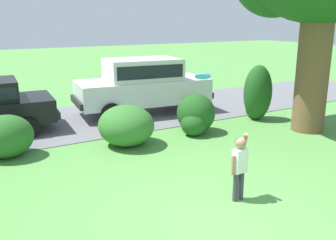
# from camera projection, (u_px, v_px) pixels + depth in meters

# --- Properties ---
(ground_plane) EXTENTS (80.00, 80.00, 0.00)m
(ground_plane) POSITION_uv_depth(u_px,v_px,m) (220.00, 216.00, 6.30)
(ground_plane) COLOR #518E42
(driveway_strip) EXTENTS (28.00, 4.40, 0.02)m
(driveway_strip) POSITION_uv_depth(u_px,v_px,m) (86.00, 120.00, 12.28)
(driveway_strip) COLOR slate
(driveway_strip) RESTS_ON ground
(shrub_centre_left) EXTENTS (1.27, 1.10, 1.04)m
(shrub_centre_left) POSITION_uv_depth(u_px,v_px,m) (6.00, 136.00, 8.89)
(shrub_centre_left) COLOR #286023
(shrub_centre_left) RESTS_ON ground
(shrub_centre) EXTENTS (1.46, 1.53, 1.07)m
(shrub_centre) POSITION_uv_depth(u_px,v_px,m) (126.00, 125.00, 9.75)
(shrub_centre) COLOR #33702B
(shrub_centre) RESTS_ON ground
(shrub_centre_right) EXTENTS (1.16, 1.21, 1.14)m
(shrub_centre_right) POSITION_uv_depth(u_px,v_px,m) (195.00, 115.00, 10.82)
(shrub_centre_right) COLOR #1E511C
(shrub_centre_right) RESTS_ON ground
(shrub_far_end) EXTENTS (0.95, 0.99, 1.80)m
(shrub_far_end) POSITION_uv_depth(u_px,v_px,m) (257.00, 94.00, 12.22)
(shrub_far_end) COLOR #1E511C
(shrub_far_end) RESTS_ON ground
(parked_suv) EXTENTS (4.87, 2.48, 1.92)m
(parked_suv) POSITION_uv_depth(u_px,v_px,m) (143.00, 83.00, 12.92)
(parked_suv) COLOR white
(parked_suv) RESTS_ON ground
(child_thrower) EXTENTS (0.44, 0.29, 1.29)m
(child_thrower) POSITION_uv_depth(u_px,v_px,m) (239.00, 163.00, 6.70)
(child_thrower) COLOR #383842
(child_thrower) RESTS_ON ground
(frisbee) EXTENTS (0.31, 0.27, 0.20)m
(frisbee) POSITION_uv_depth(u_px,v_px,m) (203.00, 76.00, 6.44)
(frisbee) COLOR #337FDB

